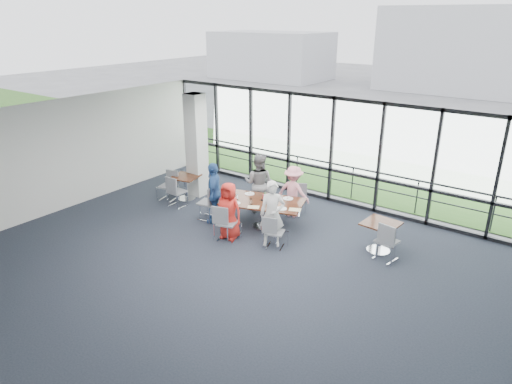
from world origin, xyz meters
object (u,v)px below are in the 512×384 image
Objects in this scene: structural_column at (197,146)px; chair_spare_la at (177,192)px; diner_far_left at (259,183)px; chair_main_fl at (260,195)px; chair_main_fr at (293,200)px; side_table_left at (186,180)px; main_table at (263,205)px; diner_end at (214,193)px; diner_near_right at (272,214)px; chair_spare_lb at (167,186)px; chair_main_end at (208,203)px; chair_main_nl at (227,223)px; side_table_right at (381,228)px; chair_spare_r at (387,241)px; chair_main_nr at (275,232)px; diner_near_left at (229,211)px; diner_far_right at (293,192)px.

chair_spare_la is at bearing -80.49° from structural_column.
chair_main_fl is (-0.06, 0.16, -0.42)m from diner_far_left.
side_table_left is at bearing -11.77° from chair_main_fr.
diner_end reaches higher than main_table.
chair_main_fr is (3.28, 0.43, -1.15)m from structural_column.
diner_near_right is 4.34m from chair_spare_lb.
diner_end reaches higher than chair_main_fr.
main_table is 1.61m from chair_main_end.
diner_near_right is 1.87× the size of chair_spare_lb.
chair_spare_la is (0.19, -1.12, -1.13)m from structural_column.
chair_main_fl is (0.52, 1.42, -0.40)m from diner_end.
main_table is 2.59× the size of side_table_left.
chair_spare_la reaches higher than chair_main_nl.
chair_main_nl reaches higher than side_table_right.
chair_spare_r reaches higher than chair_spare_la.
chair_main_fr is at bearing 60.56° from chair_main_nl.
chair_main_end is at bearing -167.25° from side_table_right.
chair_main_nl reaches higher than chair_main_fr.
chair_main_nr is at bearing -148.09° from side_table_right.
main_table is 3.50m from chair_spare_lb.
side_table_left is 3.12m from chair_main_nl.
side_table_left is 4.14m from chair_main_nr.
chair_main_nr is 3.83m from chair_spare_la.
diner_near_left reaches higher than diner_far_right.
chair_main_nr is at bearing 51.51° from diner_end.
chair_main_fl is at bearing -87.30° from diner_far_left.
diner_near_right reaches higher than chair_main_fl.
structural_column reaches higher than chair_main_fl.
chair_main_nr is at bearing -145.82° from chair_spare_r.
diner_near_left is at bearing -33.24° from structural_column.
chair_main_nr is 0.91× the size of chair_spare_lb.
diner_near_right is (-2.27, -1.28, 0.22)m from side_table_right.
side_table_left is at bearing -127.34° from chair_main_end.
structural_column reaches higher than diner_near_left.
main_table is 1.10m from diner_near_right.
side_table_left is 0.98× the size of chair_spare_r.
chair_main_fr is (-2.85, 0.64, -0.17)m from side_table_right.
chair_main_nl is at bearing 49.36° from chair_main_end.
structural_column is at bearing -20.71° from chair_main_fr.
diner_far_left is 2.12× the size of chair_main_nr.
chair_main_end reaches higher than chair_spare_lb.
diner_near_left is at bearing 53.09° from chair_main_end.
side_table_left is 0.99× the size of chair_spare_la.
chair_main_nr is 4.46m from chair_spare_lb.
chair_main_nl is at bearing 84.32° from diner_far_left.
diner_far_right is (-2.78, 0.53, 0.12)m from side_table_right.
diner_end is 2.28m from chair_main_nr.
chair_spare_r is at bearing 162.28° from chair_main_fl.
chair_spare_lb is at bearing -136.26° from side_table_left.
main_table is 1.24m from chair_main_nr.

